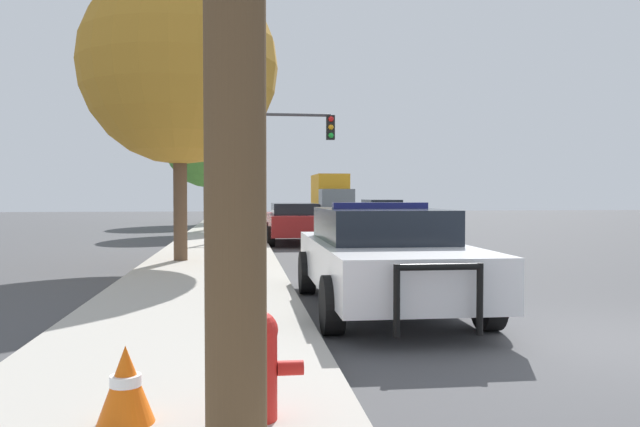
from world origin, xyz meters
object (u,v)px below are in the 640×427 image
at_px(box_truck, 331,194).
at_px(traffic_cone, 126,384).
at_px(tree_sidewalk_near, 179,66).
at_px(tree_sidewalk_far, 211,134).
at_px(car_background_oncoming, 382,213).
at_px(tree_sidewalk_mid, 209,144).
at_px(car_background_midblock, 294,221).
at_px(police_car, 383,255).
at_px(traffic_light, 286,147).
at_px(fire_hydrant, 259,362).

distance_m(box_truck, traffic_cone, 41.33).
distance_m(box_truck, tree_sidewalk_near, 31.45).
relative_size(tree_sidewalk_near, tree_sidewalk_far, 0.92).
distance_m(car_background_oncoming, tree_sidewalk_mid, 9.00).
relative_size(car_background_midblock, traffic_cone, 9.06).
relative_size(police_car, box_truck, 0.71).
xyz_separation_m(traffic_light, car_background_oncoming, (5.10, 6.43, -2.63)).
bearing_deg(tree_sidewalk_far, tree_sidewalk_near, -89.31).
xyz_separation_m(police_car, tree_sidewalk_near, (-3.39, 5.83, 3.79)).
distance_m(fire_hydrant, tree_sidewalk_far, 32.16).
height_order(car_background_oncoming, tree_sidewalk_mid, tree_sidewalk_mid).
bearing_deg(police_car, car_background_oncoming, -102.45).
xyz_separation_m(car_background_oncoming, tree_sidewalk_far, (-8.39, 6.68, 4.34)).
bearing_deg(tree_sidewalk_far, box_truck, 47.53).
height_order(traffic_light, tree_sidewalk_mid, tree_sidewalk_mid).
bearing_deg(police_car, tree_sidewalk_near, -59.25).
xyz_separation_m(car_background_oncoming, box_truck, (-0.22, 15.60, 0.93)).
xyz_separation_m(fire_hydrant, tree_sidewalk_mid, (-1.43, 22.55, 3.24)).
relative_size(tree_sidewalk_mid, traffic_cone, 10.66).
bearing_deg(tree_sidewalk_far, tree_sidewalk_mid, -88.10).
bearing_deg(fire_hydrant, tree_sidewalk_far, 93.13).
bearing_deg(traffic_cone, box_truck, 79.82).
bearing_deg(car_background_oncoming, car_background_midblock, 58.65).
xyz_separation_m(police_car, box_truck, (4.52, 36.13, 0.89)).
bearing_deg(tree_sidewalk_mid, police_car, -79.46).
bearing_deg(car_background_oncoming, tree_sidewalk_mid, 17.09).
relative_size(police_car, tree_sidewalk_mid, 0.92).
xyz_separation_m(police_car, car_background_midblock, (-0.25, 12.19, -0.04)).
bearing_deg(car_background_midblock, car_background_oncoming, 59.70).
distance_m(box_truck, tree_sidewalk_mid, 19.90).
bearing_deg(box_truck, traffic_light, 77.96).
xyz_separation_m(tree_sidewalk_near, tree_sidewalk_far, (-0.26, 21.38, 0.52)).
bearing_deg(police_car, traffic_light, -87.97).
height_order(tree_sidewalk_mid, tree_sidewalk_far, tree_sidewalk_far).
xyz_separation_m(car_background_oncoming, tree_sidewalk_mid, (-8.08, -2.56, 3.02)).
height_order(fire_hydrant, tree_sidewalk_mid, tree_sidewalk_mid).
bearing_deg(box_truck, traffic_cone, 80.27).
distance_m(police_car, box_truck, 36.42).
bearing_deg(car_background_oncoming, traffic_cone, 72.80).
height_order(traffic_light, traffic_cone, traffic_light).
bearing_deg(tree_sidewalk_near, car_background_midblock, 63.69).
distance_m(tree_sidewalk_mid, tree_sidewalk_far, 9.34).
distance_m(police_car, car_background_oncoming, 21.07).
distance_m(police_car, traffic_cone, 5.33).
relative_size(fire_hydrant, traffic_light, 0.16).
relative_size(tree_sidewalk_mid, tree_sidewalk_far, 0.76).
bearing_deg(traffic_light, tree_sidewalk_near, -110.10).
xyz_separation_m(fire_hydrant, traffic_cone, (-0.87, 0.05, -0.13)).
bearing_deg(tree_sidewalk_mid, car_background_midblock, -61.82).
relative_size(box_truck, traffic_cone, 13.79).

